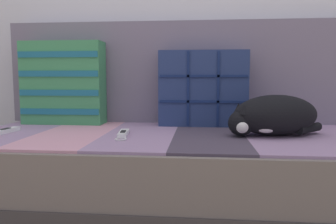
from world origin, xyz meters
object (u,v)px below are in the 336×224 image
(couch, at_px, (175,171))
(game_remote_far, at_px, (6,131))
(throw_pillow_striped, at_px, (64,83))
(throw_pillow_quilted, at_px, (203,88))
(game_remote_near, at_px, (123,134))
(sleeping_cat, at_px, (273,116))

(couch, height_order, game_remote_far, game_remote_far)
(couch, relative_size, throw_pillow_striped, 4.43)
(throw_pillow_quilted, height_order, game_remote_far, throw_pillow_quilted)
(throw_pillow_striped, xyz_separation_m, game_remote_near, (0.40, -0.34, -0.21))
(sleeping_cat, bearing_deg, throw_pillow_quilted, 136.94)
(throw_pillow_striped, distance_m, game_remote_near, 0.57)
(sleeping_cat, height_order, game_remote_near, sleeping_cat)
(throw_pillow_quilted, bearing_deg, game_remote_near, -134.83)
(throw_pillow_striped, distance_m, game_remote_far, 0.40)
(throw_pillow_striped, relative_size, game_remote_near, 2.13)
(throw_pillow_quilted, bearing_deg, couch, -118.41)
(game_remote_near, height_order, game_remote_far, same)
(game_remote_far, bearing_deg, couch, 6.66)
(couch, height_order, sleeping_cat, sleeping_cat)
(game_remote_near, bearing_deg, throw_pillow_quilted, 45.17)
(throw_pillow_striped, distance_m, sleeping_cat, 1.07)
(sleeping_cat, bearing_deg, game_remote_far, -177.77)
(couch, distance_m, game_remote_far, 0.78)
(throw_pillow_quilted, relative_size, throw_pillow_striped, 1.03)
(throw_pillow_quilted, relative_size, sleeping_cat, 1.06)
(throw_pillow_quilted, height_order, sleeping_cat, throw_pillow_quilted)
(sleeping_cat, distance_m, game_remote_near, 0.64)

